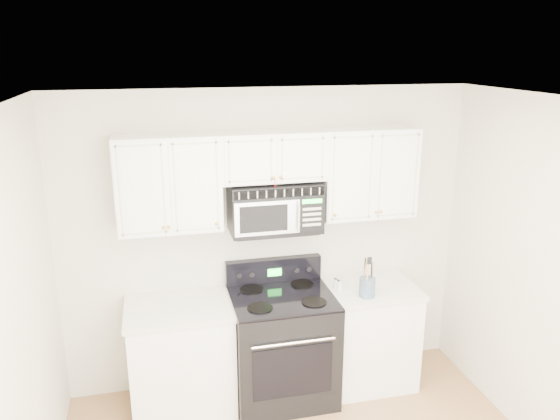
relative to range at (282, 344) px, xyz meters
name	(u,v)px	position (x,y,z in m)	size (l,w,h in m)	color
room	(333,342)	(-0.04, -1.40, 0.82)	(3.51, 3.51, 2.61)	#99683F
base_cabinet_left	(182,360)	(-0.84, 0.04, -0.06)	(0.86, 0.65, 0.92)	white
base_cabinet_right	(364,337)	(0.76, 0.04, -0.06)	(0.86, 0.65, 0.92)	white
range	(282,344)	(0.00, 0.00, 0.00)	(0.84, 0.76, 1.14)	black
upper_cabinets	(272,173)	(-0.04, 0.19, 1.45)	(2.44, 0.37, 0.75)	white
microwave	(275,207)	(-0.02, 0.16, 1.17)	(0.74, 0.42, 0.41)	black
utensil_crock	(367,286)	(0.69, -0.15, 0.53)	(0.13, 0.13, 0.35)	slate
shaker_salt	(336,283)	(0.49, 0.06, 0.49)	(0.04, 0.04, 0.11)	silver
shaker_pepper	(340,284)	(0.51, 0.02, 0.49)	(0.04, 0.04, 0.10)	silver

